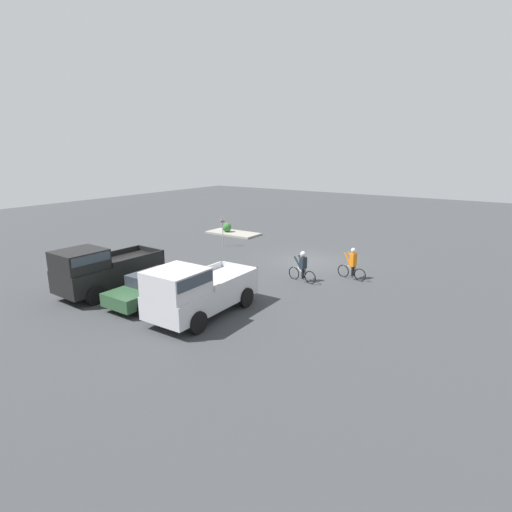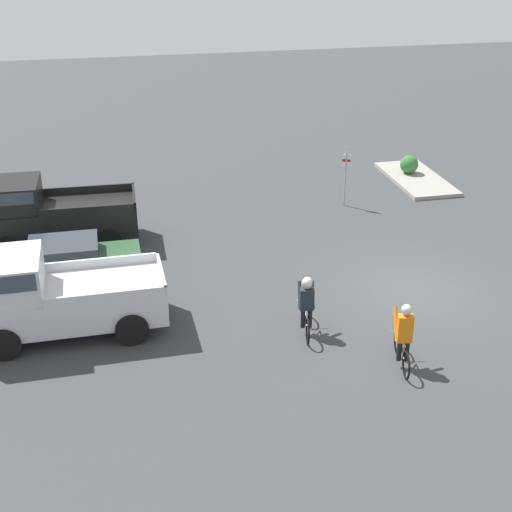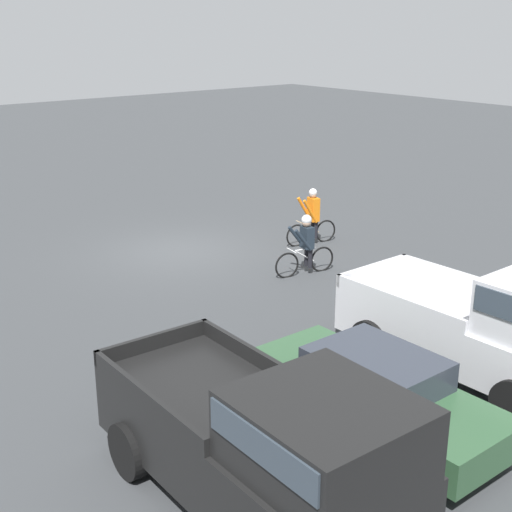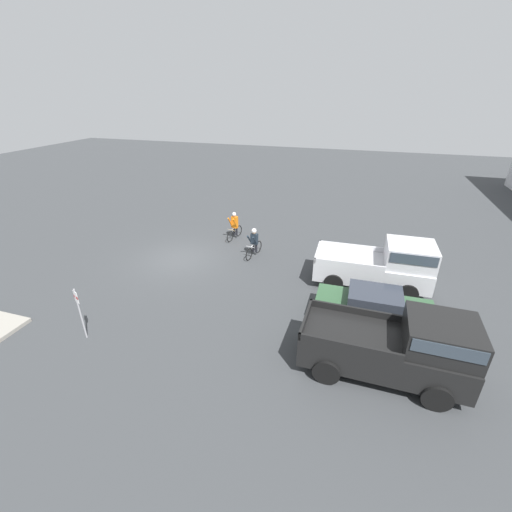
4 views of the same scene
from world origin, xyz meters
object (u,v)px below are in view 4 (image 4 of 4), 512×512
Objects in this scene: sedan_0 at (374,306)px; cyclist_1 at (234,225)px; pickup_truck_0 at (384,264)px; pickup_truck_1 at (398,346)px; cyclist_0 at (254,242)px; fire_lane_sign at (79,309)px.

cyclist_1 reaches higher than sedan_0.
pickup_truck_0 is 2.96× the size of cyclist_1.
pickup_truck_1 reaches higher than sedan_0.
sedan_0 is at bearing 52.57° from cyclist_1.
cyclist_0 is at bearing -124.10° from sedan_0.
pickup_truck_0 is at bearing 172.57° from sedan_0.
pickup_truck_1 reaches higher than cyclist_1.
cyclist_1 is at bearing -111.74° from pickup_truck_0.
cyclist_0 is at bearing -135.67° from pickup_truck_1.
cyclist_0 is (-7.01, -6.84, -0.35)m from pickup_truck_1.
fire_lane_sign reaches higher than sedan_0.
cyclist_0 is at bearing -101.95° from pickup_truck_0.
sedan_0 is 0.88× the size of pickup_truck_1.
pickup_truck_1 is at bearing 44.10° from cyclist_1.
pickup_truck_0 is 9.07m from cyclist_1.
sedan_0 is at bearing 112.52° from fire_lane_sign.
sedan_0 is at bearing -167.04° from pickup_truck_1.
cyclist_1 is (-1.97, -1.85, 0.01)m from cyclist_0.
pickup_truck_0 reaches higher than fire_lane_sign.
pickup_truck_1 reaches higher than cyclist_0.
pickup_truck_0 is at bearing 123.77° from fire_lane_sign.
fire_lane_sign is (6.99, -10.45, 0.10)m from pickup_truck_0.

